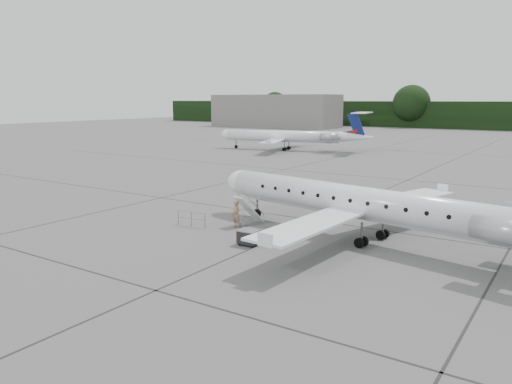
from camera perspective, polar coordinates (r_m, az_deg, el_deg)
The scene contains 8 objects.
ground at distance 29.67m, azimuth 6.91°, elevation -6.28°, with size 320.00×320.00×0.00m, color slate.
terminal_building at distance 158.71m, azimuth 2.19°, elevation 9.25°, with size 40.00×14.00×10.00m, color slate.
main_regional_jet at distance 30.87m, azimuth 11.91°, elevation 0.59°, with size 26.04×18.75×6.68m, color white, non-canonical shape.
airstair at distance 34.39m, azimuth -0.80°, elevation -2.06°, with size 0.85×2.15×2.09m, color white, non-canonical shape.
passenger at distance 33.58m, azimuth -2.28°, elevation -2.57°, with size 0.69×0.45×1.88m, color #8F6C4E.
safety_railing at distance 34.35m, azimuth -7.40°, elevation -3.10°, with size 2.20×0.08×1.00m, color gray, non-canonical shape.
baggage_cart at distance 29.74m, azimuth -0.85°, elevation -5.17°, with size 1.14×0.93×0.99m, color black, non-canonical shape.
bg_regional_left at distance 85.59m, azimuth 2.95°, elevation 7.02°, with size 25.32×18.23×6.64m, color white, non-canonical shape.
Camera 1 is at (12.62, -25.46, 8.55)m, focal length 35.00 mm.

